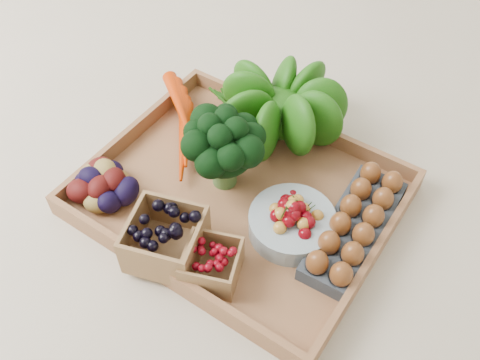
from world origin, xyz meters
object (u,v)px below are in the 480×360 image
Objects in this scene: broccoli at (224,160)px; egg_carton at (354,229)px; tray at (240,198)px; cherry_bowl at (292,224)px.

egg_carton is (0.26, 0.03, -0.04)m from broccoli.
tray is at bearing -172.54° from egg_carton.
cherry_bowl is 0.11m from egg_carton.
cherry_bowl is (0.17, -0.03, -0.04)m from broccoli.
egg_carton is at bearing 5.78° from broccoli.
cherry_bowl reaches higher than tray.
egg_carton reaches higher than tray.
broccoli reaches higher than tray.
tray is 0.08m from broccoli.
cherry_bowl is (0.12, -0.02, 0.03)m from tray.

